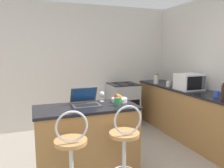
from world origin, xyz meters
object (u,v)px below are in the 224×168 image
storage_jar (156,79)px  pepper_mill (223,92)px  stove_range (123,104)px  mug_green (118,102)px  bar_stool_far (125,152)px  mug_blue (217,94)px  laptop (85,100)px  mug_white (168,84)px  microwave (189,82)px  bar_stool_near (72,161)px  fruit_bowl (119,99)px  wine_glass_tall (102,94)px

storage_jar → pepper_mill: bearing=-88.5°
stove_range → mug_green: bearing=-115.3°
bar_stool_far → mug_blue: bearing=13.5°
storage_jar → laptop: bearing=-145.5°
bar_stool_far → mug_white: bearing=43.5°
microwave → stove_range: microwave is taller
pepper_mill → bar_stool_near: bearing=-174.5°
laptop → mug_green: bearing=-26.4°
mug_green → storage_jar: 2.09m
microwave → storage_jar: size_ratio=2.08×
mug_green → mug_blue: (1.62, -0.05, -0.00)m
mug_white → storage_jar: size_ratio=0.49×
mug_white → mug_blue: (0.10, -1.12, -0.00)m
mug_green → laptop: bearing=153.6°
microwave → fruit_bowl: (-1.57, -0.45, -0.11)m
mug_white → pepper_mill: pepper_mill is taller
laptop → mug_blue: size_ratio=3.37×
fruit_bowl → storage_jar: bearing=43.0°
storage_jar → wine_glass_tall: size_ratio=1.48×
mug_green → bar_stool_far: bearing=-101.9°
stove_range → mug_white: size_ratio=8.92×
stove_range → mug_blue: mug_blue is taller
mug_blue → pepper_mill: bearing=-114.7°
bar_stool_far → microwave: size_ratio=2.42×
stove_range → pepper_mill: (0.71, -1.98, 0.58)m
microwave → stove_range: (-0.84, 1.10, -0.61)m
stove_range → mug_green: size_ratio=8.98×
mug_white → mug_green: (-1.52, -1.07, -0.00)m
bar_stool_near → mug_white: bearing=34.7°
mug_white → wine_glass_tall: wine_glass_tall is taller
bar_stool_near → laptop: 0.86m
storage_jar → mug_blue: 1.53m
storage_jar → pepper_mill: pepper_mill is taller
bar_stool_far → fruit_bowl: size_ratio=4.87×
stove_range → mug_green: 1.99m
laptop → pepper_mill: 1.97m
bar_stool_near → mug_white: size_ratio=10.17×
bar_stool_near → pepper_mill: (2.22, 0.21, 0.54)m
bar_stool_near → laptop: size_ratio=2.99×
stove_range → wine_glass_tall: bearing=-123.3°
laptop → mug_white: bearing=24.7°
microwave → storage_jar: (-0.18, 0.84, -0.04)m
bar_stool_near → microwave: bearing=24.9°
microwave → mug_white: 0.47m
laptop → mug_blue: 2.02m
microwave → wine_glass_tall: 1.82m
bar_stool_far → stove_range: bearing=67.3°
mug_white → mug_green: size_ratio=1.01×
mug_green → storage_jar: (1.48, 1.48, 0.05)m
microwave → storage_jar: bearing=102.0°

